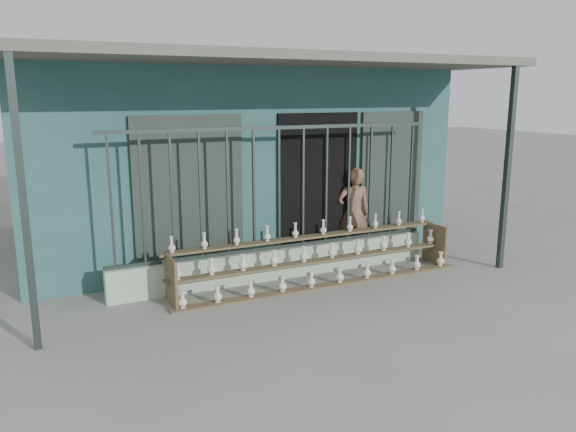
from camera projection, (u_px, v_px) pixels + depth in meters
name	position (u px, v px, depth m)	size (l,w,h in m)	color
ground	(321.00, 306.00, 7.25)	(60.00, 60.00, 0.00)	slate
workshop_building	(215.00, 151.00, 10.63)	(7.40, 6.60, 3.21)	#27534F
parapet_wall	(279.00, 263.00, 8.34)	(5.00, 0.20, 0.45)	#A5C0A5
security_fence	(279.00, 188.00, 8.10)	(5.00, 0.04, 1.80)	#283330
shelf_rack	(318.00, 258.00, 8.13)	(4.50, 0.68, 0.85)	brown
elderly_woman	(353.00, 214.00, 9.21)	(0.56, 0.37, 1.53)	brown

